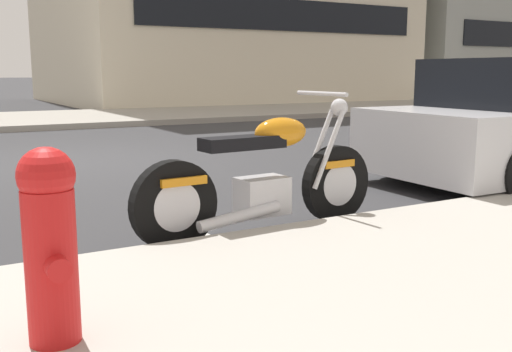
% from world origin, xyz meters
% --- Properties ---
extents(ground_plane, '(260.00, 260.00, 0.00)m').
position_xyz_m(ground_plane, '(0.00, 0.00, 0.00)').
color(ground_plane, '#333335').
extents(sidewalk_far_curb, '(120.00, 5.00, 0.14)m').
position_xyz_m(sidewalk_far_curb, '(12.00, 7.46, 0.07)').
color(sidewalk_far_curb, gray).
rests_on(sidewalk_far_curb, ground).
extents(parking_stall_stripe, '(0.12, 2.20, 0.01)m').
position_xyz_m(parking_stall_stripe, '(0.00, -4.36, 0.00)').
color(parking_stall_stripe, silver).
rests_on(parking_stall_stripe, ground).
extents(parked_motorcycle, '(2.22, 0.62, 1.13)m').
position_xyz_m(parked_motorcycle, '(0.46, -4.79, 0.44)').
color(parked_motorcycle, black).
rests_on(parked_motorcycle, ground).
extents(fire_hydrant, '(0.24, 0.36, 0.85)m').
position_xyz_m(fire_hydrant, '(-1.48, -6.28, 0.59)').
color(fire_hydrant, red).
rests_on(fire_hydrant, sidewalk_near_curb).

